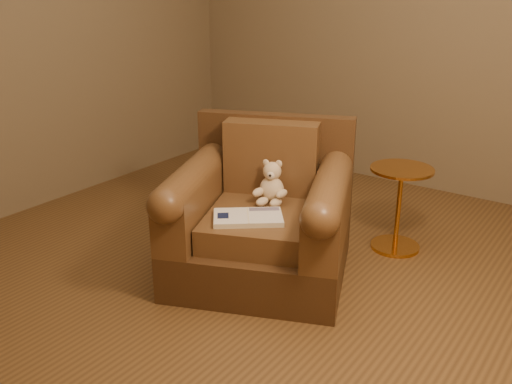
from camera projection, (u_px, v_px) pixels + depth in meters
The scene contains 5 objects.
floor at pixel (259, 271), 3.43m from camera, with size 4.00×4.00×0.00m, color brown.
armchair at pixel (262, 218), 3.32m from camera, with size 1.25×1.22×0.87m.
teddy_bear at pixel (271, 186), 3.32m from camera, with size 0.19×0.21×0.26m.
guidebook at pixel (248, 218), 3.09m from camera, with size 0.43×0.41×0.03m.
side_table at pixel (399, 206), 3.61m from camera, with size 0.39×0.39×0.55m.
Camera 1 is at (1.74, -2.48, 1.66)m, focal length 40.00 mm.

